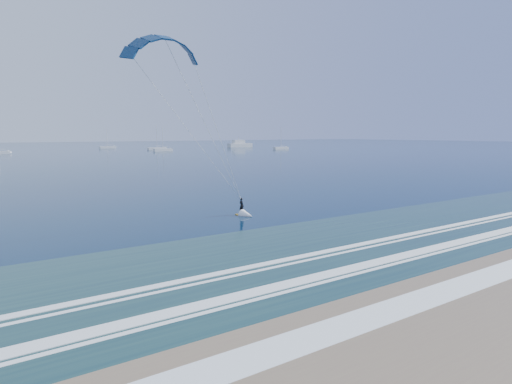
{
  "coord_description": "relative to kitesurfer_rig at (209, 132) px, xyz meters",
  "views": [
    {
      "loc": [
        -27.39,
        -13.97,
        8.63
      ],
      "look_at": [
        -1.17,
        23.02,
        2.74
      ],
      "focal_mm": 32.0,
      "sensor_mm": 36.0,
      "label": 1
    }
  ],
  "objects": [
    {
      "name": "ground",
      "position": [
        6.82,
        -22.46,
        -8.72
      ],
      "size": [
        900.0,
        900.0,
        0.0
      ],
      "primitive_type": "plane",
      "color": "#072341",
      "rests_on": "ground"
    },
    {
      "name": "kitesurfer_rig",
      "position": [
        0.0,
        0.0,
        0.0
      ],
      "size": [
        16.53,
        8.81,
        17.1
      ],
      "color": "#BF8916",
      "rests_on": "ground"
    },
    {
      "name": "motor_yacht",
      "position": [
        132.68,
        197.06,
        -7.0
      ],
      "size": [
        15.78,
        4.21,
        6.42
      ],
      "color": "silver",
      "rests_on": "ground"
    },
    {
      "name": "sailboat_4",
      "position": [
        59.88,
        221.66,
        -8.04
      ],
      "size": [
        8.68,
        2.4,
        11.81
      ],
      "color": "silver",
      "rests_on": "ground"
    },
    {
      "name": "sailboat_5",
      "position": [
        74.13,
        185.67,
        -8.03
      ],
      "size": [
        9.69,
        2.4,
        13.1
      ],
      "color": "silver",
      "rests_on": "ground"
    },
    {
      "name": "sailboat_6",
      "position": [
        131.38,
        154.96,
        -8.04
      ],
      "size": [
        8.93,
        2.4,
        12.07
      ],
      "color": "silver",
      "rests_on": "ground"
    },
    {
      "name": "sailboat_8",
      "position": [
        68.66,
        165.82,
        -8.04
      ],
      "size": [
        9.01,
        2.4,
        11.68
      ],
      "color": "silver",
      "rests_on": "ground"
    }
  ]
}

